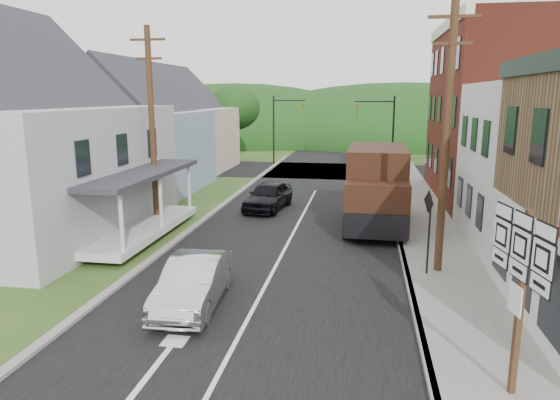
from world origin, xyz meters
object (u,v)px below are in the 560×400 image
at_px(silver_sedan, 194,283).
at_px(route_sign_cluster, 520,277).
at_px(delivery_van, 376,188).
at_px(warning_sign, 429,221).
at_px(dark_sedan, 268,196).

distance_m(silver_sedan, route_sign_cluster, 8.64).
xyz_separation_m(delivery_van, warning_sign, (1.56, -6.50, 0.12)).
distance_m(delivery_van, warning_sign, 6.68).
bearing_deg(route_sign_cluster, delivery_van, 88.72).
bearing_deg(silver_sedan, warning_sign, 23.39).
bearing_deg(dark_sedan, silver_sedan, -81.28).
bearing_deg(warning_sign, dark_sedan, 112.19).
bearing_deg(warning_sign, silver_sedan, -168.98).
xyz_separation_m(silver_sedan, route_sign_cluster, (7.74, -3.34, 1.89)).
bearing_deg(silver_sedan, route_sign_cluster, -26.78).
height_order(silver_sedan, route_sign_cluster, route_sign_cluster).
xyz_separation_m(delivery_van, route_sign_cluster, (2.40, -13.33, 0.74)).
bearing_deg(silver_sedan, dark_sedan, 87.66).
distance_m(route_sign_cluster, warning_sign, 6.91).
bearing_deg(dark_sedan, route_sign_cluster, -55.83).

